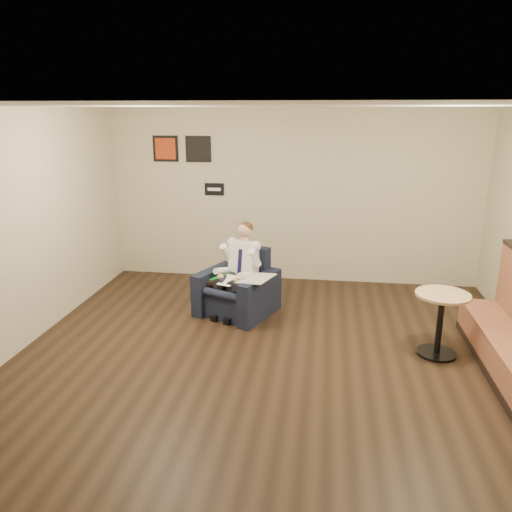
# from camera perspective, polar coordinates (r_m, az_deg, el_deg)

# --- Properties ---
(ground) EXTENTS (6.00, 6.00, 0.00)m
(ground) POSITION_cam_1_polar(r_m,az_deg,el_deg) (5.78, 1.77, -12.19)
(ground) COLOR black
(ground) RESTS_ON ground
(wall_back) EXTENTS (6.00, 0.02, 2.80)m
(wall_back) POSITION_cam_1_polar(r_m,az_deg,el_deg) (8.18, 4.23, 6.74)
(wall_back) COLOR beige
(wall_back) RESTS_ON ground
(wall_front) EXTENTS (6.00, 0.02, 2.80)m
(wall_front) POSITION_cam_1_polar(r_m,az_deg,el_deg) (2.52, -5.95, -16.52)
(wall_front) COLOR beige
(wall_front) RESTS_ON ground
(wall_left) EXTENTS (0.02, 6.00, 2.80)m
(wall_left) POSITION_cam_1_polar(r_m,az_deg,el_deg) (6.32, -26.29, 2.20)
(wall_left) COLOR beige
(wall_left) RESTS_ON ground
(ceiling) EXTENTS (6.00, 6.00, 0.02)m
(ceiling) POSITION_cam_1_polar(r_m,az_deg,el_deg) (5.08, 2.06, 16.78)
(ceiling) COLOR white
(ceiling) RESTS_ON wall_back
(seating_sign) EXTENTS (0.32, 0.02, 0.20)m
(seating_sign) POSITION_cam_1_polar(r_m,az_deg,el_deg) (8.34, -4.79, 7.61)
(seating_sign) COLOR black
(seating_sign) RESTS_ON wall_back
(art_print_left) EXTENTS (0.42, 0.03, 0.42)m
(art_print_left) POSITION_cam_1_polar(r_m,az_deg,el_deg) (8.48, -10.29, 11.98)
(art_print_left) COLOR #B03915
(art_print_left) RESTS_ON wall_back
(art_print_right) EXTENTS (0.42, 0.03, 0.42)m
(art_print_right) POSITION_cam_1_polar(r_m,az_deg,el_deg) (8.32, -6.61, 12.05)
(art_print_right) COLOR black
(art_print_right) RESTS_ON wall_back
(armchair) EXTENTS (1.20, 1.20, 0.89)m
(armchair) POSITION_cam_1_polar(r_m,az_deg,el_deg) (6.96, -2.21, -3.09)
(armchair) COLOR black
(armchair) RESTS_ON ground
(seated_man) EXTENTS (0.87, 1.03, 1.22)m
(seated_man) POSITION_cam_1_polar(r_m,az_deg,el_deg) (6.81, -2.76, -2.06)
(seated_man) COLOR white
(seated_man) RESTS_ON armchair
(lap_papers) EXTENTS (0.29, 0.34, 0.01)m
(lap_papers) POSITION_cam_1_polar(r_m,az_deg,el_deg) (6.76, -3.20, -2.79)
(lap_papers) COLOR white
(lap_papers) RESTS_ON seated_man
(newspaper) EXTENTS (0.53, 0.59, 0.01)m
(newspaper) POSITION_cam_1_polar(r_m,az_deg,el_deg) (6.64, 0.02, -2.58)
(newspaper) COLOR silver
(newspaper) RESTS_ON armchair
(side_table) EXTENTS (0.64, 0.64, 0.51)m
(side_table) POSITION_cam_1_polar(r_m,az_deg,el_deg) (7.16, -2.95, -4.16)
(side_table) COLOR black
(side_table) RESTS_ON ground
(green_folder) EXTENTS (0.56, 0.44, 0.01)m
(green_folder) POSITION_cam_1_polar(r_m,az_deg,el_deg) (7.05, -3.29, -2.22)
(green_folder) COLOR green
(green_folder) RESTS_ON side_table
(coffee_mug) EXTENTS (0.10, 0.10, 0.11)m
(coffee_mug) POSITION_cam_1_polar(r_m,az_deg,el_deg) (7.16, -1.21, -1.53)
(coffee_mug) COLOR white
(coffee_mug) RESTS_ON side_table
(smartphone) EXTENTS (0.17, 0.10, 0.01)m
(smartphone) POSITION_cam_1_polar(r_m,az_deg,el_deg) (7.23, -2.32, -1.75)
(smartphone) COLOR black
(smartphone) RESTS_ON side_table
(cafe_table) EXTENTS (0.70, 0.70, 0.76)m
(cafe_table) POSITION_cam_1_polar(r_m,az_deg,el_deg) (6.19, 20.25, -7.34)
(cafe_table) COLOR tan
(cafe_table) RESTS_ON ground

